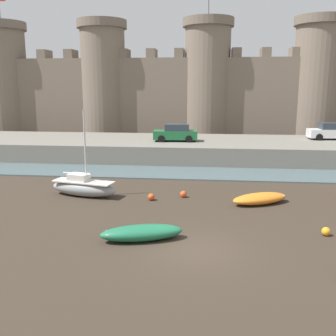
% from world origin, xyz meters
% --- Properties ---
extents(ground_plane, '(160.00, 160.00, 0.00)m').
position_xyz_m(ground_plane, '(0.00, 0.00, 0.00)').
color(ground_plane, '#382D23').
extents(water_channel, '(80.00, 4.50, 0.10)m').
position_xyz_m(water_channel, '(0.00, 14.69, 0.05)').
color(water_channel, slate).
rests_on(water_channel, ground).
extents(quay_road, '(64.15, 10.00, 1.71)m').
position_xyz_m(quay_road, '(0.00, 21.94, 0.86)').
color(quay_road, slate).
rests_on(quay_road, ground).
extents(castle, '(58.29, 6.14, 17.69)m').
position_xyz_m(castle, '(-0.00, 33.83, 6.54)').
color(castle, '#7A6B5B').
rests_on(castle, ground).
extents(sailboat_foreground_right, '(4.66, 2.30, 5.45)m').
position_xyz_m(sailboat_foreground_right, '(-7.43, 7.60, 0.58)').
color(sailboat_foreground_right, gray).
rests_on(sailboat_foreground_right, ground).
extents(rowboat_near_channel_left, '(3.79, 2.79, 0.63)m').
position_xyz_m(rowboat_near_channel_left, '(3.52, 7.09, 0.33)').
color(rowboat_near_channel_left, orange).
rests_on(rowboat_near_channel_left, ground).
extents(rowboat_midflat_centre, '(3.93, 2.18, 0.72)m').
position_xyz_m(rowboat_midflat_centre, '(-2.50, 0.79, 0.37)').
color(rowboat_midflat_centre, '#1E6B47').
rests_on(rowboat_midflat_centre, ground).
extents(mooring_buoy_near_channel, '(0.42, 0.42, 0.42)m').
position_xyz_m(mooring_buoy_near_channel, '(-1.09, 7.95, 0.21)').
color(mooring_buoy_near_channel, '#E04C1E').
rests_on(mooring_buoy_near_channel, ground).
extents(mooring_buoy_off_centre, '(0.42, 0.42, 0.42)m').
position_xyz_m(mooring_buoy_off_centre, '(-3.01, 7.10, 0.21)').
color(mooring_buoy_off_centre, '#E04C1E').
rests_on(mooring_buoy_off_centre, ground).
extents(mooring_buoy_mid_mud, '(0.41, 0.41, 0.41)m').
position_xyz_m(mooring_buoy_mid_mud, '(6.00, 2.27, 0.20)').
color(mooring_buoy_mid_mud, orange).
rests_on(mooring_buoy_mid_mud, ground).
extents(car_quay_west, '(4.20, 2.09, 1.62)m').
position_xyz_m(car_quay_west, '(12.14, 23.78, 2.49)').
color(car_quay_west, silver).
rests_on(car_quay_west, quay_road).
extents(car_quay_east, '(4.20, 2.09, 1.62)m').
position_xyz_m(car_quay_east, '(-2.73, 20.97, 2.49)').
color(car_quay_east, '#1E6638').
rests_on(car_quay_east, quay_road).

